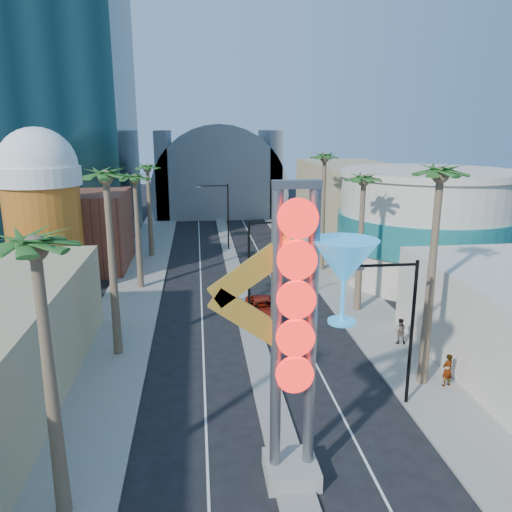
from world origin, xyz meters
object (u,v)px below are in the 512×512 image
Objects in this scene: pedestrian_a at (447,370)px; red_pickup at (262,308)px; pedestrian_b at (400,331)px; neon_sign at (315,316)px.

red_pickup is at bearing -69.92° from pedestrian_a.
pedestrian_a is 1.09× the size of pedestrian_b.
pedestrian_a reaches higher than pedestrian_b.
neon_sign is at bearing 66.97° from pedestrian_b.
neon_sign is 19.78m from red_pickup.
red_pickup is (0.38, 18.64, -6.60)m from neon_sign.
pedestrian_a reaches higher than red_pickup.
pedestrian_a is (8.96, -12.21, 0.41)m from red_pickup.
red_pickup is at bearing -23.43° from pedestrian_b.
pedestrian_b is (8.96, 12.30, -6.27)m from neon_sign.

